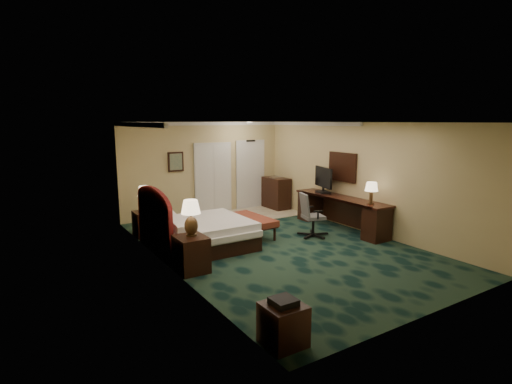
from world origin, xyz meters
TOP-DOWN VIEW (x-y plane):
  - floor at (0.00, 0.00)m, footprint 5.00×7.50m
  - ceiling at (0.00, 0.00)m, footprint 5.00×7.50m
  - wall_back at (0.00, 3.75)m, footprint 5.00×0.00m
  - wall_front at (0.00, -3.75)m, footprint 5.00×0.00m
  - wall_left at (-2.50, 0.00)m, footprint 0.00×7.50m
  - wall_right at (2.50, 0.00)m, footprint 0.00×7.50m
  - crown_molding at (0.00, 0.00)m, footprint 5.00×7.50m
  - tile_patch at (0.90, 2.90)m, footprint 3.20×1.70m
  - headboard at (-2.44, 1.00)m, footprint 0.12×2.00m
  - entry_door at (1.55, 3.72)m, footprint 1.02×0.06m
  - closet_doors at (0.25, 3.71)m, footprint 1.20×0.06m
  - wall_art at (-0.90, 3.71)m, footprint 0.45×0.06m
  - wall_mirror at (2.46, 0.60)m, footprint 0.05×0.95m
  - bed at (-1.44, 0.78)m, footprint 1.92×1.78m
  - nightstand_near at (-2.22, -0.38)m, footprint 0.53×0.60m
  - nightstand_far at (-2.24, 2.37)m, footprint 0.47×0.54m
  - lamp_near at (-2.18, -0.33)m, footprint 0.38×0.38m
  - lamp_far at (-2.23, 2.31)m, footprint 0.42×0.42m
  - bed_bench at (-0.02, 0.97)m, footprint 0.54×1.42m
  - side_table at (-2.23, -3.26)m, footprint 0.49×0.49m
  - desk at (2.17, 0.31)m, footprint 0.62×2.87m
  - tv at (2.17, 1.00)m, footprint 0.31×0.88m
  - desk_lamp at (2.15, -0.68)m, footprint 0.38×0.38m
  - desk_chair at (1.14, 0.16)m, footprint 0.75×0.72m
  - minibar at (2.19, 3.20)m, footprint 0.51×0.92m

SIDE VIEW (x-z plane):
  - floor at x=0.00m, z-range 0.00..0.00m
  - tile_patch at x=0.90m, z-range 0.00..0.01m
  - bed_bench at x=-0.02m, z-range 0.00..0.47m
  - side_table at x=-2.23m, z-range 0.00..0.52m
  - nightstand_far at x=-2.24m, z-range 0.00..0.59m
  - bed at x=-1.44m, z-range 0.00..0.61m
  - nightstand_near at x=-2.22m, z-range 0.00..0.66m
  - desk at x=2.17m, z-range 0.00..0.83m
  - minibar at x=2.19m, z-range 0.00..0.98m
  - desk_chair at x=1.14m, z-range 0.00..1.06m
  - headboard at x=-2.44m, z-range 0.00..1.40m
  - lamp_far at x=-2.23m, z-range 0.59..1.22m
  - lamp_near at x=-2.18m, z-range 0.66..1.33m
  - entry_door at x=1.55m, z-range -0.04..2.14m
  - closet_doors at x=0.25m, z-range 0.00..2.10m
  - desk_lamp at x=2.15m, z-range 0.83..1.35m
  - tv at x=2.17m, z-range 0.83..1.52m
  - wall_back at x=0.00m, z-range 0.00..2.70m
  - wall_front at x=0.00m, z-range 0.00..2.70m
  - wall_left at x=-2.50m, z-range 0.00..2.70m
  - wall_right at x=2.50m, z-range 0.00..2.70m
  - wall_mirror at x=2.46m, z-range 1.18..1.93m
  - wall_art at x=-0.90m, z-range 1.33..1.88m
  - crown_molding at x=0.00m, z-range 2.60..2.70m
  - ceiling at x=0.00m, z-range 2.70..2.70m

